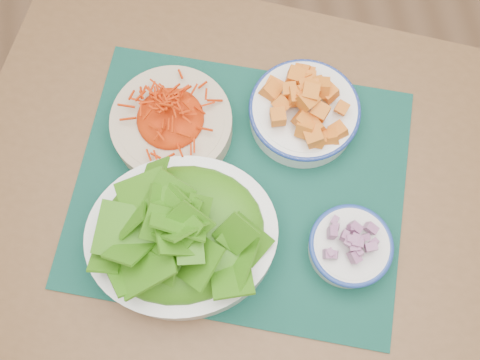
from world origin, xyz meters
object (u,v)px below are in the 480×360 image
Objects in this scene: placemat at (240,186)px; onion_bowl at (351,246)px; lettuce_bowl at (181,233)px; carrot_bowl at (171,121)px; table at (290,224)px; squash_bowl at (305,108)px.

onion_bowl is (0.15, -0.13, 0.03)m from placemat.
carrot_bowl is at bearing 90.90° from lettuce_bowl.
table is 5.74× the size of squash_bowl.
placemat is 0.20m from onion_bowl.
carrot_bowl is at bearing 135.90° from onion_bowl.
placemat is 1.81× the size of lettuce_bowl.
carrot_bowl is (-0.10, 0.11, 0.04)m from placemat.
table is at bearing 130.57° from onion_bowl.
lettuce_bowl is at bearing -140.41° from squash_bowl.
table is at bearing -41.85° from carrot_bowl.
carrot_bowl is at bearing 160.59° from table.
lettuce_bowl is at bearing 168.93° from onion_bowl.
placemat is 3.72× the size of onion_bowl.
placemat is at bearing 139.70° from onion_bowl.
onion_bowl is at bearing -9.66° from lettuce_bowl.
squash_bowl is at bearing 98.80° from table.
onion_bowl is at bearing -26.98° from table.
squash_bowl is 0.23m from onion_bowl.
table is 2.48× the size of placemat.
placemat is at bearing -139.75° from squash_bowl.
lettuce_bowl is at bearing -148.41° from table.
lettuce_bowl reaches higher than squash_bowl.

